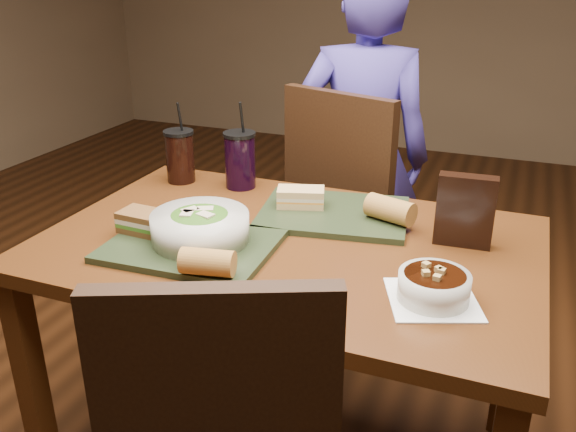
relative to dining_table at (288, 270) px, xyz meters
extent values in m
cube|color=#4B270F|center=(-0.60, -0.38, -0.30)|extent=(0.06, 0.06, 0.71)
cube|color=#4B270F|center=(-0.60, 0.38, -0.30)|extent=(0.06, 0.06, 0.71)
cube|color=#4B270F|center=(0.60, 0.38, -0.30)|extent=(0.06, 0.06, 0.71)
cube|color=#4B270F|center=(0.00, 0.00, 0.07)|extent=(1.30, 0.85, 0.04)
cube|color=black|center=(0.13, -0.64, 0.06)|extent=(0.40, 0.21, 0.50)
cube|color=black|center=(-0.04, 0.78, -0.18)|extent=(0.57, 0.57, 0.04)
cube|color=black|center=(-0.04, 0.58, 0.11)|extent=(0.44, 0.18, 0.53)
cube|color=black|center=(-0.24, 0.59, -0.43)|extent=(0.04, 0.04, 0.46)
cube|color=black|center=(0.15, 0.59, -0.43)|extent=(0.04, 0.04, 0.46)
cube|color=black|center=(-0.24, 0.97, -0.43)|extent=(0.04, 0.04, 0.46)
cube|color=black|center=(0.15, 0.97, -0.43)|extent=(0.04, 0.04, 0.46)
imported|color=#413490|center=(-0.03, 0.85, 0.06)|extent=(0.59, 0.45, 1.45)
cube|color=black|center=(-0.21, -0.14, 0.10)|extent=(0.43, 0.34, 0.02)
cube|color=black|center=(0.06, 0.20, 0.10)|extent=(0.47, 0.38, 0.02)
cylinder|color=silver|center=(-0.20, -0.12, 0.15)|extent=(0.25, 0.25, 0.07)
ellipsoid|color=#427219|center=(-0.20, -0.12, 0.16)|extent=(0.21, 0.21, 0.06)
cube|color=beige|center=(-0.17, -0.13, 0.19)|extent=(0.05, 0.04, 0.01)
cube|color=beige|center=(-0.22, -0.12, 0.19)|extent=(0.05, 0.05, 0.01)
cube|color=beige|center=(-0.22, -0.14, 0.19)|extent=(0.04, 0.05, 0.01)
cube|color=beige|center=(-0.19, -0.10, 0.19)|extent=(0.05, 0.04, 0.01)
cube|color=white|center=(0.41, -0.17, 0.09)|extent=(0.25, 0.25, 0.00)
cylinder|color=silver|center=(0.41, -0.17, 0.13)|extent=(0.16, 0.16, 0.06)
cylinder|color=black|center=(0.41, -0.17, 0.15)|extent=(0.13, 0.13, 0.01)
cube|color=#B28947|center=(0.39, -0.15, 0.16)|extent=(0.02, 0.02, 0.01)
cube|color=#B28947|center=(0.42, -0.20, 0.16)|extent=(0.02, 0.02, 0.01)
cube|color=#B28947|center=(0.42, -0.16, 0.16)|extent=(0.02, 0.02, 0.01)
cube|color=#B28947|center=(0.39, -0.19, 0.16)|extent=(0.02, 0.02, 0.01)
cube|color=#B28947|center=(0.42, -0.16, 0.16)|extent=(0.02, 0.02, 0.01)
cube|color=#593819|center=(-0.37, -0.13, 0.12)|extent=(0.12, 0.09, 0.02)
cube|color=#3F721E|center=(-0.37, -0.13, 0.13)|extent=(0.12, 0.09, 0.01)
cube|color=beige|center=(-0.37, -0.13, 0.14)|extent=(0.12, 0.09, 0.01)
cube|color=#593819|center=(-0.37, -0.13, 0.16)|extent=(0.12, 0.09, 0.02)
cube|color=tan|center=(-0.04, 0.20, 0.12)|extent=(0.15, 0.11, 0.02)
cube|color=orange|center=(-0.04, 0.20, 0.13)|extent=(0.15, 0.11, 0.01)
cube|color=beige|center=(-0.04, 0.20, 0.14)|extent=(0.15, 0.11, 0.01)
cube|color=tan|center=(-0.04, 0.20, 0.15)|extent=(0.15, 0.11, 0.02)
cylinder|color=#AD7533|center=(-0.09, -0.28, 0.14)|extent=(0.13, 0.09, 0.06)
cylinder|color=#AD7533|center=(0.23, 0.19, 0.14)|extent=(0.15, 0.11, 0.07)
cylinder|color=black|center=(-0.51, 0.30, 0.17)|extent=(0.09, 0.09, 0.16)
cylinder|color=black|center=(-0.51, 0.30, 0.26)|extent=(0.10, 0.10, 0.01)
cylinder|color=black|center=(-0.50, 0.30, 0.31)|extent=(0.01, 0.03, 0.11)
cylinder|color=black|center=(-0.30, 0.33, 0.18)|extent=(0.10, 0.10, 0.17)
cylinder|color=black|center=(-0.30, 0.33, 0.27)|extent=(0.10, 0.10, 0.01)
cylinder|color=black|center=(-0.29, 0.33, 0.32)|extent=(0.01, 0.03, 0.11)
cube|color=black|center=(0.43, 0.14, 0.19)|extent=(0.15, 0.05, 0.19)
camera|label=1|loc=(0.54, -1.37, 0.78)|focal=38.00mm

